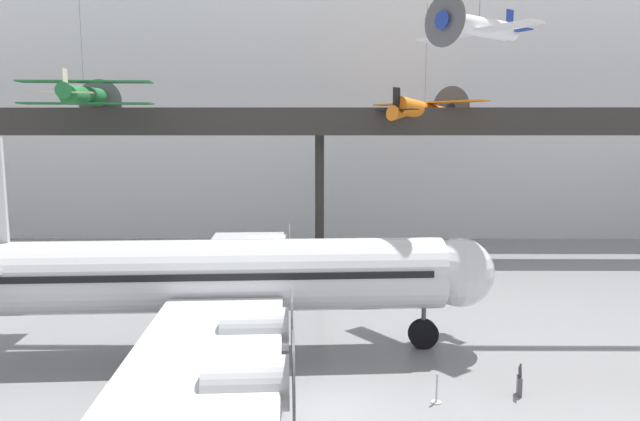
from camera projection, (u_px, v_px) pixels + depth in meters
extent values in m
plane|color=gray|center=(315.00, 406.00, 19.63)|extent=(260.00, 260.00, 0.00)
cube|color=silver|center=(320.00, 111.00, 51.40)|extent=(140.00, 3.00, 22.78)
cube|color=#2D2B28|center=(319.00, 129.00, 42.84)|extent=(110.00, 3.20, 0.90)
cube|color=#2D2B28|center=(319.00, 115.00, 41.18)|extent=(110.00, 0.12, 1.10)
cylinder|color=#2D2B28|center=(320.00, 195.00, 44.46)|extent=(0.70, 0.70, 9.25)
cylinder|color=silver|center=(213.00, 276.00, 24.03)|extent=(19.65, 4.30, 3.06)
sphere|color=silver|center=(459.00, 272.00, 24.65)|extent=(2.99, 2.99, 2.99)
cube|color=black|center=(213.00, 269.00, 23.99)|extent=(18.29, 4.27, 0.27)
cube|color=silver|center=(243.00, 254.00, 31.84)|extent=(5.32, 12.73, 0.28)
cube|color=silver|center=(203.00, 364.00, 16.48)|extent=(5.32, 12.73, 0.28)
cylinder|color=silver|center=(266.00, 263.00, 29.20)|extent=(2.36, 1.61, 1.47)
cylinder|color=#4C4C51|center=(290.00, 263.00, 29.27)|extent=(0.24, 2.78, 2.79)
cylinder|color=silver|center=(268.00, 247.00, 33.39)|extent=(2.36, 1.61, 1.47)
cylinder|color=#4C4C51|center=(290.00, 247.00, 33.46)|extent=(0.24, 2.78, 2.79)
cylinder|color=silver|center=(255.00, 329.00, 19.27)|extent=(2.36, 1.61, 1.47)
cylinder|color=#4C4C51|center=(292.00, 329.00, 19.34)|extent=(0.24, 2.78, 2.79)
cylinder|color=silver|center=(247.00, 384.00, 15.07)|extent=(2.36, 1.61, 1.47)
cylinder|color=#4C4C51|center=(294.00, 382.00, 15.14)|extent=(0.24, 2.78, 2.79)
cylinder|color=#4C4C51|center=(424.00, 320.00, 24.84)|extent=(0.20, 0.20, 1.21)
cylinder|color=black|center=(423.00, 334.00, 24.92)|extent=(1.32, 0.46, 1.30)
cylinder|color=#4C4C51|center=(225.00, 307.00, 26.74)|extent=(0.20, 0.20, 1.21)
cylinder|color=black|center=(226.00, 320.00, 26.82)|extent=(1.32, 0.46, 1.30)
cylinder|color=#4C4C51|center=(212.00, 345.00, 21.90)|extent=(0.20, 0.20, 1.21)
cylinder|color=black|center=(212.00, 360.00, 21.98)|extent=(1.32, 0.46, 1.30)
cylinder|color=orange|center=(425.00, 111.00, 42.12)|extent=(5.37, 5.34, 1.95)
cone|color=black|center=(449.00, 108.00, 44.33)|extent=(1.54, 1.54, 1.15)
cylinder|color=#4C4C51|center=(451.00, 108.00, 44.48)|extent=(2.38, 2.40, 3.33)
cone|color=orange|center=(400.00, 115.00, 40.07)|extent=(2.02, 2.02, 1.27)
cube|color=orange|center=(428.00, 103.00, 42.31)|extent=(7.66, 7.70, 0.10)
cube|color=black|center=(396.00, 99.00, 39.67)|extent=(0.58, 0.57, 1.54)
cube|color=black|center=(396.00, 110.00, 39.77)|extent=(2.88, 2.90, 0.06)
cylinder|color=slate|center=(426.00, 54.00, 41.58)|extent=(0.04, 0.04, 7.02)
cylinder|color=silver|center=(479.00, 27.00, 27.23)|extent=(4.05, 3.39, 0.92)
cone|color=navy|center=(447.00, 21.00, 25.85)|extent=(1.08, 1.10, 0.82)
cylinder|color=#4C4C51|center=(444.00, 20.00, 25.75)|extent=(1.47, 1.91, 2.37)
cone|color=silver|center=(506.00, 32.00, 28.51)|extent=(1.41, 1.33, 0.78)
cube|color=silver|center=(475.00, 32.00, 27.10)|extent=(4.89, 5.94, 0.10)
cube|color=navy|center=(510.00, 21.00, 28.59)|extent=(0.46, 0.37, 1.09)
cube|color=navy|center=(509.00, 32.00, 28.67)|extent=(1.86, 2.21, 0.06)
cylinder|color=#1E6B33|center=(84.00, 96.00, 38.25)|extent=(1.56, 5.93, 1.49)
cone|color=beige|center=(99.00, 101.00, 41.29)|extent=(1.14, 1.03, 1.09)
cylinder|color=#4C4C51|center=(100.00, 101.00, 41.50)|extent=(3.13, 0.23, 3.13)
cone|color=#1E6B33|center=(68.00, 90.00, 35.42)|extent=(1.12, 1.67, 1.10)
cube|color=#1E6B33|center=(85.00, 82.00, 38.47)|extent=(8.86, 1.95, 0.10)
cube|color=#1E6B33|center=(86.00, 103.00, 38.66)|extent=(8.86, 1.95, 0.10)
cube|color=beige|center=(65.00, 80.00, 35.00)|extent=(0.10, 0.71, 1.45)
cube|color=beige|center=(66.00, 92.00, 35.09)|extent=(3.17, 0.90, 0.06)
cylinder|color=slate|center=(81.00, 39.00, 37.76)|extent=(0.04, 0.04, 6.24)
cylinder|color=#B2B5BA|center=(436.00, 402.00, 19.90)|extent=(0.36, 0.36, 0.04)
cylinder|color=#B2B5BA|center=(437.00, 389.00, 19.83)|extent=(0.07, 0.07, 0.95)
sphere|color=#B2B5BA|center=(437.00, 375.00, 19.77)|extent=(0.10, 0.10, 0.10)
cube|color=#4C4C51|center=(519.00, 386.00, 20.44)|extent=(0.24, 0.43, 0.70)
cube|color=#232326|center=(520.00, 372.00, 20.37)|extent=(0.21, 0.77, 0.73)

